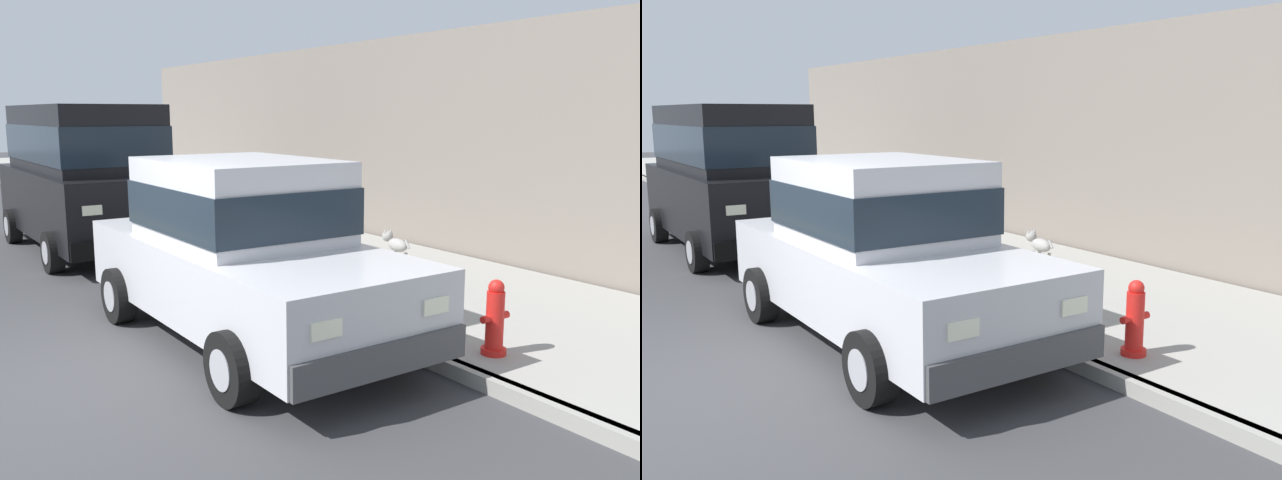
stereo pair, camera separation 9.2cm
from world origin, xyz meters
TOP-DOWN VIEW (x-y plane):
  - ground_plane at (0.00, 0.00)m, footprint 80.00×80.00m
  - curb at (3.20, 0.00)m, footprint 0.16×64.00m
  - sidewalk at (5.00, 0.00)m, footprint 3.60×64.00m
  - car_silver_sedan at (2.13, 0.30)m, footprint 2.05×4.60m
  - car_black_van at (2.19, 6.16)m, footprint 2.15×4.91m
  - dog_grey at (5.55, 1.81)m, footprint 0.26×0.75m
  - fire_hydrant at (3.65, -1.81)m, footprint 0.34×0.24m
  - building_facade at (7.10, 4.01)m, footprint 0.50×20.00m

SIDE VIEW (x-z plane):
  - ground_plane at x=0.00m, z-range 0.00..0.00m
  - curb at x=3.20m, z-range 0.00..0.14m
  - sidewalk at x=5.00m, z-range 0.00..0.14m
  - dog_grey at x=5.55m, z-range 0.18..0.67m
  - fire_hydrant at x=3.65m, z-range 0.11..0.84m
  - car_silver_sedan at x=2.13m, z-range 0.02..1.94m
  - car_black_van at x=2.19m, z-range 0.13..2.65m
  - building_facade at x=7.10m, z-range 0.00..3.69m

